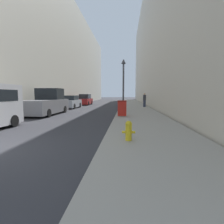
{
  "coord_description": "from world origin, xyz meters",
  "views": [
    {
      "loc": [
        4.55,
        -4.53,
        1.74
      ],
      "look_at": [
        2.76,
        17.4,
        -0.5
      ],
      "focal_mm": 28.0,
      "sensor_mm": 36.0,
      "label": 1
    }
  ],
  "objects_px": {
    "pedestrian_on_sidewalk": "(144,100)",
    "parked_sedan_near": "(71,102)",
    "parked_sedan_far": "(85,100)",
    "lamppost": "(123,80)",
    "fire_hydrant": "(129,130)",
    "trash_bin": "(122,108)",
    "pickup_truck": "(46,104)"
  },
  "relations": [
    {
      "from": "pedestrian_on_sidewalk",
      "to": "parked_sedan_near",
      "type": "bearing_deg",
      "value": -172.18
    },
    {
      "from": "parked_sedan_far",
      "to": "lamppost",
      "type": "bearing_deg",
      "value": -58.5
    },
    {
      "from": "parked_sedan_far",
      "to": "pedestrian_on_sidewalk",
      "type": "relative_size",
      "value": 2.48
    },
    {
      "from": "fire_hydrant",
      "to": "parked_sedan_far",
      "type": "distance_m",
      "value": 23.34
    },
    {
      "from": "fire_hydrant",
      "to": "parked_sedan_near",
      "type": "relative_size",
      "value": 0.16
    },
    {
      "from": "fire_hydrant",
      "to": "trash_bin",
      "type": "bearing_deg",
      "value": 93.25
    },
    {
      "from": "lamppost",
      "to": "fire_hydrant",
      "type": "bearing_deg",
      "value": -88.07
    },
    {
      "from": "parked_sedan_near",
      "to": "pedestrian_on_sidewalk",
      "type": "relative_size",
      "value": 2.39
    },
    {
      "from": "trash_bin",
      "to": "pickup_truck",
      "type": "distance_m",
      "value": 6.78
    },
    {
      "from": "fire_hydrant",
      "to": "pedestrian_on_sidewalk",
      "type": "relative_size",
      "value": 0.39
    },
    {
      "from": "trash_bin",
      "to": "parked_sedan_near",
      "type": "bearing_deg",
      "value": 128.58
    },
    {
      "from": "fire_hydrant",
      "to": "parked_sedan_near",
      "type": "height_order",
      "value": "parked_sedan_near"
    },
    {
      "from": "trash_bin",
      "to": "parked_sedan_far",
      "type": "height_order",
      "value": "parked_sedan_far"
    },
    {
      "from": "parked_sedan_near",
      "to": "pedestrian_on_sidewalk",
      "type": "height_order",
      "value": "pedestrian_on_sidewalk"
    },
    {
      "from": "trash_bin",
      "to": "parked_sedan_far",
      "type": "xyz_separation_m",
      "value": [
        -6.46,
        15.35,
        0.08
      ]
    },
    {
      "from": "lamppost",
      "to": "pickup_truck",
      "type": "xyz_separation_m",
      "value": [
        -6.59,
        -3.21,
        -2.24
      ]
    },
    {
      "from": "trash_bin",
      "to": "pedestrian_on_sidewalk",
      "type": "xyz_separation_m",
      "value": [
        2.63,
        9.62,
        0.3
      ]
    },
    {
      "from": "parked_sedan_near",
      "to": "pedestrian_on_sidewalk",
      "type": "xyz_separation_m",
      "value": [
        9.29,
        1.28,
        0.28
      ]
    },
    {
      "from": "trash_bin",
      "to": "pedestrian_on_sidewalk",
      "type": "relative_size",
      "value": 0.65
    },
    {
      "from": "fire_hydrant",
      "to": "parked_sedan_far",
      "type": "height_order",
      "value": "parked_sedan_far"
    },
    {
      "from": "parked_sedan_near",
      "to": "pedestrian_on_sidewalk",
      "type": "bearing_deg",
      "value": 7.82
    },
    {
      "from": "pickup_truck",
      "to": "pedestrian_on_sidewalk",
      "type": "height_order",
      "value": "pickup_truck"
    },
    {
      "from": "trash_bin",
      "to": "lamppost",
      "type": "relative_size",
      "value": 0.23
    },
    {
      "from": "parked_sedan_near",
      "to": "parked_sedan_far",
      "type": "distance_m",
      "value": 7.0
    },
    {
      "from": "parked_sedan_near",
      "to": "pedestrian_on_sidewalk",
      "type": "distance_m",
      "value": 9.38
    },
    {
      "from": "parked_sedan_near",
      "to": "parked_sedan_far",
      "type": "xyz_separation_m",
      "value": [
        0.2,
        7.0,
        0.06
      ]
    },
    {
      "from": "pickup_truck",
      "to": "parked_sedan_near",
      "type": "xyz_separation_m",
      "value": [
        -0.07,
        6.76,
        -0.19
      ]
    },
    {
      "from": "parked_sedan_far",
      "to": "pickup_truck",
      "type": "bearing_deg",
      "value": -90.53
    },
    {
      "from": "fire_hydrant",
      "to": "trash_bin",
      "type": "distance_m",
      "value": 6.98
    },
    {
      "from": "lamppost",
      "to": "parked_sedan_near",
      "type": "bearing_deg",
      "value": 151.96
    },
    {
      "from": "trash_bin",
      "to": "pickup_truck",
      "type": "relative_size",
      "value": 0.21
    },
    {
      "from": "trash_bin",
      "to": "lamppost",
      "type": "height_order",
      "value": "lamppost"
    }
  ]
}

